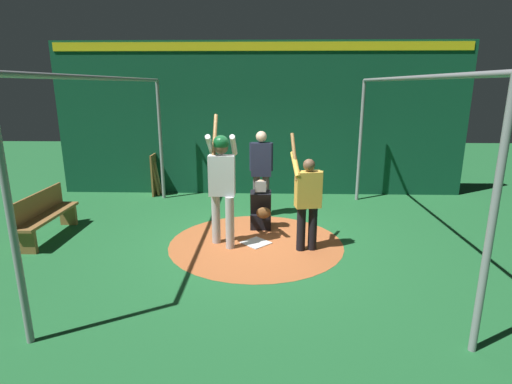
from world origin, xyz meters
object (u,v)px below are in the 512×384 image
Objects in this scene: umpire at (261,169)px; visitor at (307,198)px; bench at (45,215)px; bat_rack at (156,176)px; batter at (222,179)px; home_plate at (256,243)px; catcher at (261,209)px.

visitor reaches higher than umpire.
bench is (-0.41, -4.74, -0.47)m from visitor.
bat_rack is 0.62× the size of bench.
bench is (1.42, -3.93, -0.59)m from umpire.
batter is 1.24× the size of umpire.
umpire reaches higher than home_plate.
batter is at bearing -106.25° from visitor.
catcher reaches higher than bench.
bench is at bearing -21.11° from bat_rack.
bench is (3.10, -1.20, -0.05)m from bat_rack.
batter is 3.39m from bench.
bat_rack is at bearing -140.71° from home_plate.
batter is at bearing 85.62° from bench.
catcher is at bearing 99.10° from bench.
umpire is 3.26m from bat_rack.
batter reaches higher than bat_rack.
visitor is at bearing 83.75° from batter.
batter reaches higher than catcher.
umpire is at bearing -179.17° from catcher.
batter is 1.36m from catcher.
home_plate is 4.25m from bat_rack.
catcher is 0.94× the size of bat_rack.
home_plate is 0.88m from catcher.
visitor is 1.87× the size of bat_rack.
batter reaches higher than home_plate.
home_plate is 0.23× the size of umpire.
umpire is at bearing -166.27° from visitor.
home_plate is 0.25× the size of bench.
bench is at bearing -80.90° from catcher.
umpire is 0.93× the size of visitor.
visitor is at bearing 37.22° from catcher.
bat_rack is at bearing 158.89° from bench.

